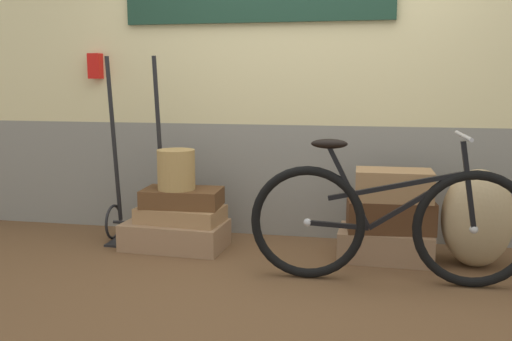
% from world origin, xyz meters
% --- Properties ---
extents(ground, '(9.74, 5.20, 0.06)m').
position_xyz_m(ground, '(0.00, 0.00, -0.03)').
color(ground, brown).
extents(station_building, '(7.74, 0.74, 2.51)m').
position_xyz_m(station_building, '(0.01, 0.85, 1.26)').
color(station_building, gray).
rests_on(station_building, ground).
extents(suitcase_0, '(0.75, 0.46, 0.19)m').
position_xyz_m(suitcase_0, '(-0.87, 0.27, 0.10)').
color(suitcase_0, '#937051').
rests_on(suitcase_0, ground).
extents(suitcase_1, '(0.64, 0.41, 0.11)m').
position_xyz_m(suitcase_1, '(-0.83, 0.29, 0.25)').
color(suitcase_1, '#9E754C').
rests_on(suitcase_1, suitcase_0).
extents(suitcase_2, '(0.58, 0.35, 0.13)m').
position_xyz_m(suitcase_2, '(-0.82, 0.31, 0.37)').
color(suitcase_2, brown).
rests_on(suitcase_2, suitcase_1).
extents(suitcase_3, '(0.65, 0.41, 0.21)m').
position_xyz_m(suitcase_3, '(0.64, 0.31, 0.10)').
color(suitcase_3, '#937051').
rests_on(suitcase_3, ground).
extents(suitcase_4, '(0.60, 0.38, 0.21)m').
position_xyz_m(suitcase_4, '(0.67, 0.31, 0.31)').
color(suitcase_4, '#4C2D19').
rests_on(suitcase_4, suitcase_3).
extents(suitcase_5, '(0.51, 0.30, 0.20)m').
position_xyz_m(suitcase_5, '(0.68, 0.30, 0.52)').
color(suitcase_5, '#9E754C').
rests_on(suitcase_5, suitcase_4).
extents(wicker_basket, '(0.27, 0.27, 0.29)m').
position_xyz_m(wicker_basket, '(-0.85, 0.28, 0.58)').
color(wicker_basket, '#A8844C').
rests_on(wicker_basket, suitcase_2).
extents(luggage_trolley, '(0.45, 0.36, 1.39)m').
position_xyz_m(luggage_trolley, '(-1.20, 0.38, 0.33)').
color(luggage_trolley, black).
rests_on(luggage_trolley, ground).
extents(burlap_sack, '(0.46, 0.39, 0.65)m').
position_xyz_m(burlap_sack, '(1.22, 0.27, 0.33)').
color(burlap_sack, tan).
rests_on(burlap_sack, ground).
extents(bicycle, '(1.69, 0.46, 0.92)m').
position_xyz_m(bicycle, '(0.64, -0.16, 0.37)').
color(bicycle, black).
rests_on(bicycle, ground).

